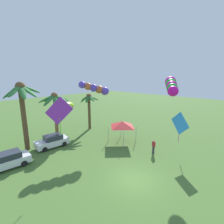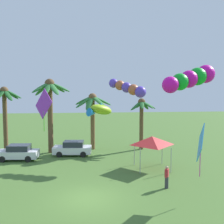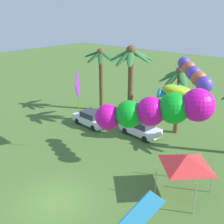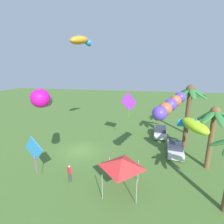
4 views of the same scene
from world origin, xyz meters
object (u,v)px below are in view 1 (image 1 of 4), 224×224
(kite_diamond_1, at_px, (59,111))
(kite_tube_3, at_px, (171,85))
(parked_car_1, at_px, (52,141))
(kite_fish_0, at_px, (67,106))
(palm_tree_0, at_px, (89,103))
(parked_car_0, at_px, (8,160))
(kite_tube_5, at_px, (95,88))
(palm_tree_1, at_px, (22,100))
(palm_tree_2, at_px, (55,103))
(spectator_0, at_px, (153,146))
(festival_tent, at_px, (122,124))
(kite_diamond_4, at_px, (180,124))

(kite_diamond_1, relative_size, kite_tube_3, 0.86)
(kite_diamond_1, height_order, kite_tube_3, kite_tube_3)
(parked_car_1, xyz_separation_m, kite_fish_0, (2.91, 0.80, 3.93))
(kite_fish_0, relative_size, kite_diamond_1, 0.95)
(palm_tree_0, relative_size, parked_car_0, 1.46)
(palm_tree_0, relative_size, kite_diamond_1, 1.69)
(kite_diamond_1, xyz_separation_m, kite_tube_5, (7.52, 3.89, 1.32))
(palm_tree_1, height_order, parked_car_0, palm_tree_1)
(kite_diamond_1, relative_size, kite_tube_5, 1.02)
(palm_tree_2, relative_size, spectator_0, 4.04)
(kite_diamond_1, bearing_deg, palm_tree_1, 92.99)
(parked_car_0, distance_m, kite_fish_0, 9.26)
(kite_tube_5, bearing_deg, palm_tree_1, 156.73)
(palm_tree_2, xyz_separation_m, parked_car_0, (-7.38, -4.08, -4.14))
(palm_tree_0, height_order, parked_car_1, palm_tree_0)
(festival_tent, bearing_deg, kite_tube_3, -79.52)
(palm_tree_0, height_order, spectator_0, palm_tree_0)
(kite_fish_0, bearing_deg, parked_car_1, -164.69)
(parked_car_0, bearing_deg, kite_tube_3, -36.22)
(palm_tree_0, height_order, parked_car_0, palm_tree_0)
(palm_tree_1, xyz_separation_m, kite_diamond_1, (0.38, -7.29, -0.25))
(palm_tree_0, height_order, palm_tree_2, palm_tree_2)
(parked_car_1, height_order, spectator_0, spectator_0)
(palm_tree_2, bearing_deg, parked_car_0, -151.05)
(parked_car_0, bearing_deg, festival_tent, -18.25)
(spectator_0, bearing_deg, parked_car_0, 144.35)
(palm_tree_0, distance_m, kite_diamond_4, 14.34)
(kite_diamond_4, bearing_deg, palm_tree_0, 92.52)
(palm_tree_2, bearing_deg, kite_tube_5, -54.44)
(parked_car_1, height_order, kite_fish_0, kite_fish_0)
(palm_tree_1, bearing_deg, parked_car_1, -31.97)
(kite_fish_0, xyz_separation_m, kite_tube_3, (5.20, -11.86, 2.95))
(palm_tree_1, bearing_deg, kite_diamond_1, -87.01)
(palm_tree_2, height_order, parked_car_1, palm_tree_2)
(spectator_0, bearing_deg, kite_diamond_4, -56.88)
(palm_tree_1, bearing_deg, palm_tree_2, 15.79)
(festival_tent, bearing_deg, palm_tree_2, 121.03)
(palm_tree_1, relative_size, palm_tree_2, 1.25)
(palm_tree_0, relative_size, kite_tube_5, 1.73)
(parked_car_1, xyz_separation_m, spectator_0, (6.94, -10.02, 0.06))
(kite_fish_0, bearing_deg, spectator_0, -69.57)
(kite_diamond_1, xyz_separation_m, kite_tube_3, (10.12, -5.26, 1.95))
(spectator_0, xyz_separation_m, kite_diamond_1, (-8.95, 4.22, 4.87))
(palm_tree_0, relative_size, parked_car_1, 1.44)
(palm_tree_0, bearing_deg, parked_car_1, -164.70)
(kite_fish_0, distance_m, kite_diamond_1, 8.29)
(kite_diamond_1, bearing_deg, kite_diamond_4, -31.68)
(palm_tree_1, bearing_deg, kite_diamond_4, -51.86)
(parked_car_1, bearing_deg, kite_diamond_1, -109.09)
(parked_car_1, bearing_deg, kite_diamond_4, -55.57)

